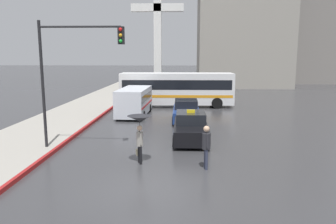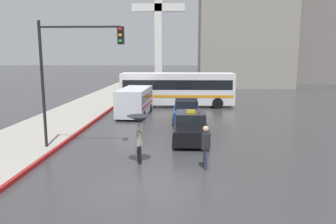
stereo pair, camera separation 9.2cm
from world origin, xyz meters
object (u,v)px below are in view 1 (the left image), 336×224
(city_bus, at_px, (177,88))
(sedan_red, at_px, (186,112))
(pedestrian_with_umbrella, at_px, (140,125))
(pedestrian_man, at_px, (206,143))
(monument_cross, at_px, (158,27))
(ambulance_van, at_px, (134,100))
(taxi, at_px, (191,128))
(traffic_light, at_px, (73,62))

(city_bus, bearing_deg, sedan_red, 5.64)
(sedan_red, distance_m, pedestrian_with_umbrella, 9.77)
(pedestrian_man, bearing_deg, monument_cross, -178.79)
(sedan_red, distance_m, ambulance_van, 4.55)
(pedestrian_man, bearing_deg, ambulance_van, -165.96)
(taxi, height_order, pedestrian_with_umbrella, pedestrian_with_umbrella)
(sedan_red, height_order, monument_cross, monument_cross)
(pedestrian_with_umbrella, bearing_deg, ambulance_van, -13.00)
(city_bus, xyz_separation_m, traffic_light, (-4.66, -14.53, 2.63))
(sedan_red, relative_size, traffic_light, 0.69)
(ambulance_van, xyz_separation_m, pedestrian_with_umbrella, (1.89, -11.61, 0.52))
(city_bus, xyz_separation_m, pedestrian_with_umbrella, (-1.34, -16.34, 0.00))
(pedestrian_man, bearing_deg, taxi, 179.15)
(city_bus, relative_size, traffic_light, 1.64)
(monument_cross, bearing_deg, pedestrian_with_umbrella, -87.54)
(pedestrian_with_umbrella, height_order, pedestrian_man, pedestrian_with_umbrella)
(monument_cross, bearing_deg, sedan_red, -79.40)
(pedestrian_with_umbrella, bearing_deg, taxi, -51.48)
(traffic_light, bearing_deg, taxi, 22.15)
(taxi, height_order, ambulance_van, ambulance_van)
(ambulance_van, relative_size, monument_cross, 0.39)
(ambulance_van, bearing_deg, monument_cross, -90.09)
(pedestrian_with_umbrella, bearing_deg, monument_cross, -19.78)
(sedan_red, height_order, pedestrian_man, pedestrian_man)
(traffic_light, height_order, monument_cross, monument_cross)
(city_bus, height_order, traffic_light, traffic_light)
(sedan_red, bearing_deg, ambulance_van, -28.04)
(pedestrian_man, height_order, monument_cross, monument_cross)
(pedestrian_with_umbrella, distance_m, traffic_light, 4.60)
(pedestrian_with_umbrella, relative_size, monument_cross, 0.15)
(ambulance_van, height_order, pedestrian_with_umbrella, ambulance_van)
(taxi, distance_m, sedan_red, 5.39)
(sedan_red, height_order, city_bus, city_bus)
(sedan_red, xyz_separation_m, traffic_light, (-5.43, -7.68, 3.65))
(city_bus, relative_size, pedestrian_with_umbrella, 4.87)
(taxi, relative_size, monument_cross, 0.31)
(traffic_light, bearing_deg, city_bus, 72.22)
(traffic_light, bearing_deg, ambulance_van, 81.67)
(taxi, distance_m, traffic_light, 7.06)
(taxi, relative_size, pedestrian_with_umbrella, 2.10)
(taxi, relative_size, pedestrian_man, 2.43)
(taxi, bearing_deg, ambulance_van, -60.93)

